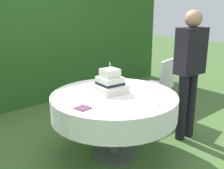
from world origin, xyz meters
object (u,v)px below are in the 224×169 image
(wedding_cake, at_px, (110,83))
(serving_plate_left, at_px, (155,103))
(standing_person, at_px, (190,67))
(cake_table, at_px, (114,105))
(garden_chair, at_px, (161,82))
(napkin_stack, at_px, (83,108))
(serving_plate_far, at_px, (91,86))
(serving_plate_near, at_px, (156,92))

(wedding_cake, distance_m, serving_plate_left, 0.58)
(standing_person, bearing_deg, cake_table, 163.24)
(wedding_cake, height_order, standing_person, standing_person)
(serving_plate_left, xyz_separation_m, garden_chair, (1.14, 0.83, -0.19))
(napkin_stack, relative_size, garden_chair, 0.14)
(cake_table, distance_m, standing_person, 1.06)
(cake_table, bearing_deg, garden_chair, 16.19)
(serving_plate_far, bearing_deg, standing_person, -35.48)
(serving_plate_left, bearing_deg, serving_plate_far, 98.29)
(wedding_cake, relative_size, serving_plate_far, 2.76)
(cake_table, height_order, wedding_cake, wedding_cake)
(serving_plate_far, xyz_separation_m, standing_person, (0.97, -0.69, 0.20))
(wedding_cake, relative_size, serving_plate_left, 2.81)
(serving_plate_far, xyz_separation_m, napkin_stack, (-0.49, -0.51, -0.00))
(cake_table, bearing_deg, serving_plate_near, -34.54)
(serving_plate_near, relative_size, serving_plate_far, 1.03)
(serving_plate_far, relative_size, napkin_stack, 0.99)
(standing_person, bearing_deg, garden_chair, 65.23)
(serving_plate_near, height_order, garden_chair, garden_chair)
(serving_plate_left, height_order, standing_person, standing_person)
(serving_plate_far, distance_m, standing_person, 1.20)
(wedding_cake, xyz_separation_m, garden_chair, (1.24, 0.27, -0.28))
(serving_plate_far, distance_m, napkin_stack, 0.70)
(serving_plate_near, relative_size, garden_chair, 0.15)
(serving_plate_near, bearing_deg, garden_chair, 35.51)
(wedding_cake, height_order, garden_chair, wedding_cake)
(serving_plate_left, distance_m, napkin_stack, 0.71)
(garden_chair, bearing_deg, wedding_cake, -167.66)
(serving_plate_near, distance_m, serving_plate_left, 0.33)
(garden_chair, xyz_separation_m, standing_person, (-0.30, -0.66, 0.39))
(cake_table, distance_m, napkin_stack, 0.52)
(napkin_stack, bearing_deg, wedding_cake, 21.74)
(standing_person, bearing_deg, serving_plate_near, 177.34)
(cake_table, distance_m, serving_plate_near, 0.48)
(napkin_stack, xyz_separation_m, garden_chair, (1.76, 0.48, -0.19))
(serving_plate_near, relative_size, serving_plate_left, 1.05)
(cake_table, bearing_deg, standing_person, -16.76)
(serving_plate_left, bearing_deg, standing_person, 11.88)
(serving_plate_far, relative_size, standing_person, 0.08)
(wedding_cake, bearing_deg, napkin_stack, -158.26)
(cake_table, height_order, garden_chair, garden_chair)
(serving_plate_left, bearing_deg, garden_chair, 36.10)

